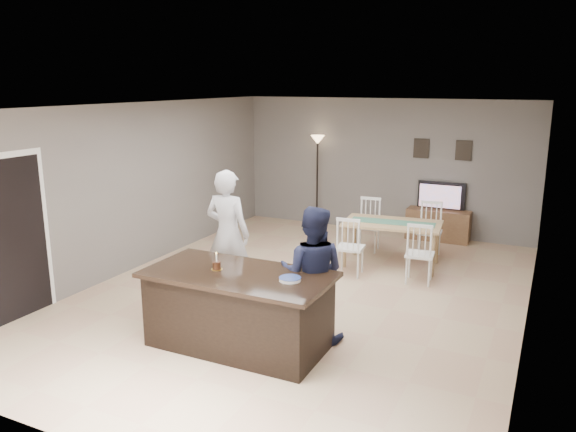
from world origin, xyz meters
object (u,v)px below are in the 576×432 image
at_px(birthday_cake, 217,265).
at_px(floor_lamp, 317,156).
at_px(kitchen_island, 239,309).
at_px(plate_stack, 290,279).
at_px(dining_table, 392,230).
at_px(tv_console, 438,225).
at_px(man, 312,274).
at_px(television, 440,196).
at_px(woman, 228,234).

distance_m(birthday_cake, floor_lamp, 5.73).
height_order(kitchen_island, floor_lamp, floor_lamp).
distance_m(plate_stack, dining_table, 3.67).
relative_size(plate_stack, floor_lamp, 0.13).
height_order(dining_table, floor_lamp, floor_lamp).
height_order(tv_console, man, man).
relative_size(man, plate_stack, 6.65).
distance_m(kitchen_island, television, 5.78).
xyz_separation_m(birthday_cake, dining_table, (1.08, 3.67, -0.33)).
bearing_deg(dining_table, man, -98.10).
relative_size(woman, man, 1.13).
distance_m(dining_table, floor_lamp, 3.03).
bearing_deg(birthday_cake, dining_table, 73.64).
height_order(woman, man, woman).
relative_size(kitchen_island, woman, 1.17).
distance_m(woman, man, 1.81).
relative_size(kitchen_island, tv_console, 1.79).
height_order(man, dining_table, man).
relative_size(man, birthday_cake, 7.94).
distance_m(woman, plate_stack, 2.06).
bearing_deg(tv_console, plate_stack, -95.66).
bearing_deg(birthday_cake, floor_lamp, 100.98).
distance_m(tv_console, dining_table, 1.97).
xyz_separation_m(woman, floor_lamp, (-0.42, 4.27, 0.58)).
bearing_deg(kitchen_island, floor_lamp, 103.75).
xyz_separation_m(woman, man, (1.64, -0.77, -0.10)).
bearing_deg(man, dining_table, -102.92).
height_order(woman, dining_table, woman).
bearing_deg(television, tv_console, 90.00).
xyz_separation_m(birthday_cake, plate_stack, (0.93, 0.02, -0.03)).
relative_size(television, plate_stack, 3.73).
xyz_separation_m(kitchen_island, woman, (-0.95, 1.32, 0.47)).
height_order(tv_console, plate_stack, plate_stack).
bearing_deg(plate_stack, tv_console, 84.34).
relative_size(kitchen_island, dining_table, 1.11).
bearing_deg(plate_stack, man, 86.19).
height_order(plate_stack, floor_lamp, floor_lamp).
bearing_deg(woman, dining_table, -127.48).
bearing_deg(television, woman, 63.55).
height_order(kitchen_island, man, man).
xyz_separation_m(television, floor_lamp, (-2.57, -0.05, 0.64)).
xyz_separation_m(tv_console, plate_stack, (-0.55, -5.56, 0.62)).
bearing_deg(kitchen_island, dining_table, 77.72).
xyz_separation_m(tv_console, birthday_cake, (-1.48, -5.58, 0.65)).
bearing_deg(tv_console, woman, -116.83).
bearing_deg(kitchen_island, birthday_cake, -178.03).
bearing_deg(plate_stack, woman, 140.80).
distance_m(tv_console, television, 0.57).
distance_m(man, floor_lamp, 5.48).
height_order(television, man, man).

